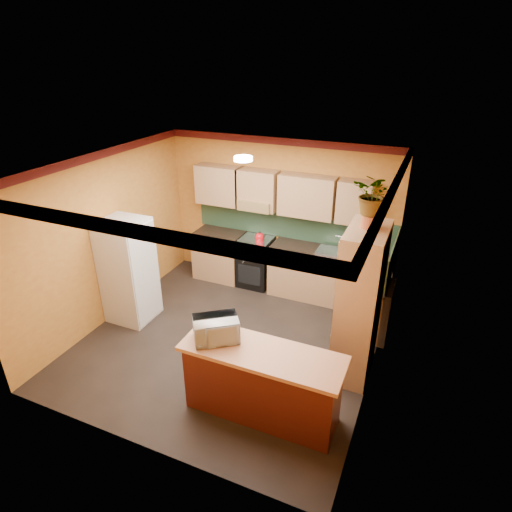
{
  "coord_description": "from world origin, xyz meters",
  "views": [
    {
      "loc": [
        2.48,
        -4.7,
        4.02
      ],
      "look_at": [
        0.26,
        0.45,
        1.29
      ],
      "focal_mm": 30.0,
      "sensor_mm": 36.0,
      "label": 1
    }
  ],
  "objects_px": {
    "fridge": "(128,271)",
    "breakfast_bar": "(262,385)",
    "base_cabinets_back": "(287,269)",
    "stove": "(256,262)",
    "pantry": "(359,304)",
    "microwave": "(216,329)"
  },
  "relations": [
    {
      "from": "fridge",
      "to": "microwave",
      "type": "distance_m",
      "value": 2.45
    },
    {
      "from": "microwave",
      "to": "stove",
      "type": "bearing_deg",
      "value": 68.71
    },
    {
      "from": "fridge",
      "to": "pantry",
      "type": "height_order",
      "value": "pantry"
    },
    {
      "from": "fridge",
      "to": "breakfast_bar",
      "type": "distance_m",
      "value": 3.0
    },
    {
      "from": "fridge",
      "to": "breakfast_bar",
      "type": "relative_size",
      "value": 0.94
    },
    {
      "from": "pantry",
      "to": "breakfast_bar",
      "type": "xyz_separation_m",
      "value": [
        -0.84,
        -1.24,
        -0.61
      ]
    },
    {
      "from": "base_cabinets_back",
      "to": "fridge",
      "type": "relative_size",
      "value": 2.15
    },
    {
      "from": "base_cabinets_back",
      "to": "microwave",
      "type": "distance_m",
      "value": 2.99
    },
    {
      "from": "stove",
      "to": "breakfast_bar",
      "type": "xyz_separation_m",
      "value": [
        1.34,
        -2.92,
        -0.02
      ]
    },
    {
      "from": "stove",
      "to": "microwave",
      "type": "xyz_separation_m",
      "value": [
        0.76,
        -2.92,
        0.62
      ]
    },
    {
      "from": "stove",
      "to": "fridge",
      "type": "relative_size",
      "value": 0.54
    },
    {
      "from": "base_cabinets_back",
      "to": "breakfast_bar",
      "type": "bearing_deg",
      "value": -76.23
    },
    {
      "from": "fridge",
      "to": "base_cabinets_back",
      "type": "bearing_deg",
      "value": 41.56
    },
    {
      "from": "breakfast_bar",
      "to": "microwave",
      "type": "bearing_deg",
      "value": 180.0
    },
    {
      "from": "breakfast_bar",
      "to": "microwave",
      "type": "height_order",
      "value": "microwave"
    },
    {
      "from": "fridge",
      "to": "breakfast_bar",
      "type": "bearing_deg",
      "value": -21.91
    },
    {
      "from": "fridge",
      "to": "microwave",
      "type": "relative_size",
      "value": 3.28
    },
    {
      "from": "pantry",
      "to": "stove",
      "type": "bearing_deg",
      "value": 142.46
    },
    {
      "from": "base_cabinets_back",
      "to": "stove",
      "type": "xyz_separation_m",
      "value": [
        -0.62,
        -0.0,
        0.02
      ]
    },
    {
      "from": "fridge",
      "to": "stove",
      "type": "bearing_deg",
      "value": 51.95
    },
    {
      "from": "base_cabinets_back",
      "to": "stove",
      "type": "height_order",
      "value": "stove"
    },
    {
      "from": "stove",
      "to": "fridge",
      "type": "distance_m",
      "value": 2.33
    }
  ]
}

